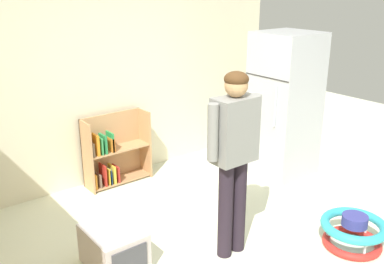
{
  "coord_description": "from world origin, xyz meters",
  "views": [
    {
      "loc": [
        -2.27,
        -2.31,
        2.35
      ],
      "look_at": [
        -0.04,
        0.54,
        1.1
      ],
      "focal_mm": 41.07,
      "sensor_mm": 36.0,
      "label": 1
    }
  ],
  "objects_px": {
    "refrigerator": "(284,105)",
    "bookshelf": "(112,154)",
    "standing_person": "(234,149)",
    "pet_carrier": "(114,248)",
    "baby_walker": "(353,231)"
  },
  "relations": [
    {
      "from": "bookshelf",
      "to": "pet_carrier",
      "type": "bearing_deg",
      "value": -118.27
    },
    {
      "from": "standing_person",
      "to": "pet_carrier",
      "type": "height_order",
      "value": "standing_person"
    },
    {
      "from": "bookshelf",
      "to": "baby_walker",
      "type": "height_order",
      "value": "bookshelf"
    },
    {
      "from": "refrigerator",
      "to": "pet_carrier",
      "type": "relative_size",
      "value": 3.22
    },
    {
      "from": "standing_person",
      "to": "refrigerator",
      "type": "bearing_deg",
      "value": 28.28
    },
    {
      "from": "bookshelf",
      "to": "pet_carrier",
      "type": "relative_size",
      "value": 1.54
    },
    {
      "from": "baby_walker",
      "to": "pet_carrier",
      "type": "bearing_deg",
      "value": 149.85
    },
    {
      "from": "refrigerator",
      "to": "standing_person",
      "type": "distance_m",
      "value": 1.97
    },
    {
      "from": "refrigerator",
      "to": "pet_carrier",
      "type": "distance_m",
      "value": 2.81
    },
    {
      "from": "refrigerator",
      "to": "bookshelf",
      "type": "distance_m",
      "value": 2.2
    },
    {
      "from": "bookshelf",
      "to": "standing_person",
      "type": "distance_m",
      "value": 2.07
    },
    {
      "from": "refrigerator",
      "to": "bookshelf",
      "type": "height_order",
      "value": "refrigerator"
    },
    {
      "from": "standing_person",
      "to": "pet_carrier",
      "type": "relative_size",
      "value": 3.03
    },
    {
      "from": "refrigerator",
      "to": "baby_walker",
      "type": "relative_size",
      "value": 2.95
    },
    {
      "from": "refrigerator",
      "to": "baby_walker",
      "type": "distance_m",
      "value": 1.9
    }
  ]
}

